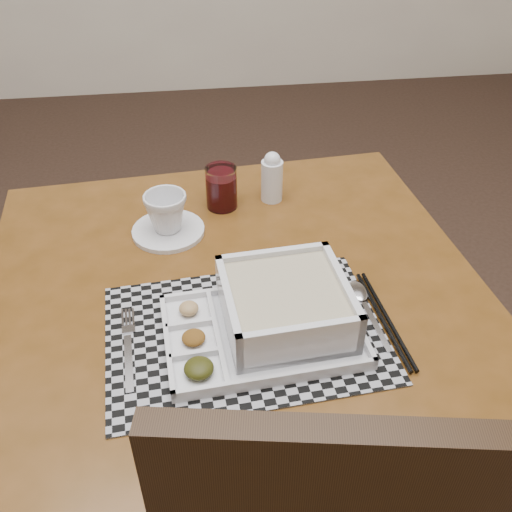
# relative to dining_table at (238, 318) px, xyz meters

# --- Properties ---
(floor) EXTENTS (5.00, 5.00, 0.00)m
(floor) POSITION_rel_dining_table_xyz_m (-0.34, 0.21, -0.61)
(floor) COLOR #2F1F17
(floor) RESTS_ON ground
(dining_table) EXTENTS (0.98, 0.98, 0.68)m
(dining_table) POSITION_rel_dining_table_xyz_m (0.00, 0.00, 0.00)
(dining_table) COLOR #4B2D0D
(dining_table) RESTS_ON ground
(placemat) EXTENTS (0.48, 0.36, 0.00)m
(placemat) POSITION_rel_dining_table_xyz_m (0.00, -0.11, 0.07)
(placemat) COLOR #97979E
(placemat) RESTS_ON dining_table
(serving_tray) EXTENTS (0.34, 0.25, 0.09)m
(serving_tray) POSITION_rel_dining_table_xyz_m (0.06, -0.11, 0.11)
(serving_tray) COLOR silver
(serving_tray) RESTS_ON placemat
(fork) EXTENTS (0.03, 0.19, 0.00)m
(fork) POSITION_rel_dining_table_xyz_m (-0.19, -0.12, 0.07)
(fork) COLOR silver
(fork) RESTS_ON placemat
(spoon) EXTENTS (0.04, 0.18, 0.01)m
(spoon) POSITION_rel_dining_table_xyz_m (0.22, -0.05, 0.08)
(spoon) COLOR silver
(spoon) RESTS_ON placemat
(chopsticks) EXTENTS (0.03, 0.24, 0.01)m
(chopsticks) POSITION_rel_dining_table_xyz_m (0.24, -0.11, 0.08)
(chopsticks) COLOR black
(chopsticks) RESTS_ON placemat
(saucer) EXTENTS (0.15, 0.15, 0.01)m
(saucer) POSITION_rel_dining_table_xyz_m (-0.12, 0.20, 0.08)
(saucer) COLOR silver
(saucer) RESTS_ON dining_table
(cup) EXTENTS (0.11, 0.11, 0.08)m
(cup) POSITION_rel_dining_table_xyz_m (-0.12, 0.20, 0.12)
(cup) COLOR silver
(cup) RESTS_ON saucer
(juice_glass) EXTENTS (0.07, 0.07, 0.10)m
(juice_glass) POSITION_rel_dining_table_xyz_m (-0.00, 0.29, 0.11)
(juice_glass) COLOR white
(juice_glass) RESTS_ON dining_table
(creamer_bottle) EXTENTS (0.05, 0.05, 0.12)m
(creamer_bottle) POSITION_rel_dining_table_xyz_m (0.11, 0.30, 0.13)
(creamer_bottle) COLOR silver
(creamer_bottle) RESTS_ON dining_table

